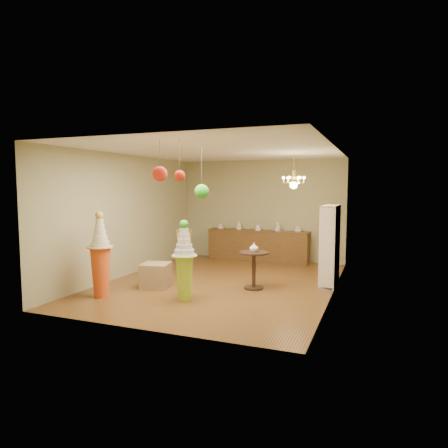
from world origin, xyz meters
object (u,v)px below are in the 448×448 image
(pedestal_green, at_px, (184,267))
(round_table, at_px, (254,265))
(sideboard, at_px, (258,245))
(pedestal_orange, at_px, (101,264))

(pedestal_green, xyz_separation_m, round_table, (1.00, 1.33, -0.13))
(pedestal_green, distance_m, sideboard, 4.53)
(sideboard, distance_m, round_table, 3.31)
(pedestal_green, bearing_deg, pedestal_orange, -166.12)
(pedestal_orange, relative_size, sideboard, 0.57)
(pedestal_orange, bearing_deg, round_table, 33.09)
(pedestal_orange, bearing_deg, pedestal_green, 13.88)
(pedestal_green, height_order, sideboard, pedestal_green)
(pedestal_orange, bearing_deg, sideboard, 69.89)
(sideboard, height_order, round_table, sideboard)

